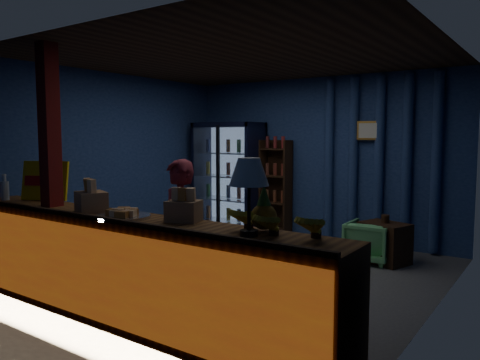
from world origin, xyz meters
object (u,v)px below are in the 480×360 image
object	(u,v)px
green_chair	(370,242)
table_lamp	(249,175)
pastry_tray	(123,215)
shopkeeper	(179,233)

from	to	relation	value
green_chair	table_lamp	world-z (taller)	table_lamp
table_lamp	pastry_tray	bearing A→B (deg)	-179.13
green_chair	pastry_tray	bearing A→B (deg)	69.95
shopkeeper	green_chair	world-z (taller)	shopkeeper
green_chair	table_lamp	xyz separation A→B (m)	(0.22, -3.25, 1.12)
shopkeeper	pastry_tray	size ratio (longest dim) A/B	2.96
green_chair	table_lamp	size ratio (longest dim) A/B	1.05
pastry_tray	table_lamp	distance (m)	1.38
pastry_tray	table_lamp	bearing A→B (deg)	0.87
green_chair	pastry_tray	distance (m)	3.52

